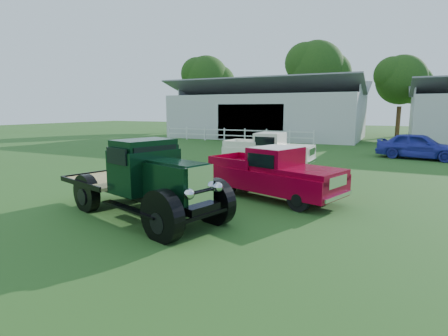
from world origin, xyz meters
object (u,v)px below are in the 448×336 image
at_px(vintage_flatbed, 143,178).
at_px(white_pickup, 268,150).
at_px(red_pickup, 273,172).
at_px(misc_car_blue, 418,146).

distance_m(vintage_flatbed, white_pickup, 9.25).
distance_m(vintage_flatbed, red_pickup, 4.19).
bearing_deg(white_pickup, misc_car_blue, 44.53).
bearing_deg(misc_car_blue, vintage_flatbed, 166.43).
bearing_deg(red_pickup, white_pickup, 128.52).
xyz_separation_m(red_pickup, white_pickup, (-2.20, 5.89, -0.01)).
bearing_deg(misc_car_blue, white_pickup, 144.39).
relative_size(white_pickup, misc_car_blue, 1.03).
relative_size(vintage_flatbed, white_pickup, 1.15).
bearing_deg(misc_car_blue, red_pickup, 170.31).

